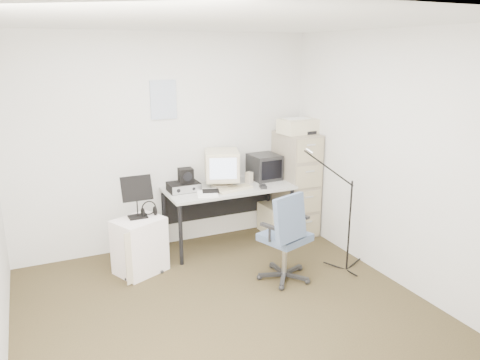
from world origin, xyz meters
name	(u,v)px	position (x,y,z in m)	size (l,w,h in m)	color
floor	(229,314)	(0.00, 0.00, -0.01)	(3.60, 3.60, 0.01)	#342B1B
ceiling	(227,22)	(0.00, 0.00, 2.50)	(3.60, 3.60, 0.01)	white
wall_back	(167,143)	(0.00, 1.80, 1.25)	(3.60, 0.02, 2.50)	silver
wall_front	(373,270)	(0.00, -1.80, 1.25)	(3.60, 0.02, 2.50)	silver
wall_right	(395,160)	(1.80, 0.00, 1.25)	(0.02, 3.60, 2.50)	silver
wall_calendar	(163,100)	(-0.02, 1.79, 1.75)	(0.30, 0.02, 0.44)	white
filing_cabinet	(296,183)	(1.58, 1.48, 0.65)	(0.40, 0.60, 1.30)	gray
printer	(298,126)	(1.58, 1.46, 1.39)	(0.45, 0.31, 0.18)	beige
desk	(229,216)	(0.63, 1.45, 0.36)	(1.50, 0.70, 0.73)	silver
crt_monitor	(222,168)	(0.58, 1.53, 0.94)	(0.39, 0.41, 0.43)	beige
crt_tv	(264,167)	(1.18, 1.59, 0.89)	(0.34, 0.36, 0.31)	black
desk_speaker	(249,178)	(0.93, 1.50, 0.80)	(0.07, 0.07, 0.13)	beige
keyboard	(234,189)	(0.64, 1.31, 0.74)	(0.44, 0.16, 0.02)	beige
mouse	(263,186)	(0.98, 1.23, 0.75)	(0.07, 0.12, 0.04)	black
radio_receiver	(184,187)	(0.10, 1.51, 0.78)	(0.35, 0.25, 0.10)	black
radio_speaker	(186,175)	(0.13, 1.54, 0.91)	(0.16, 0.15, 0.16)	black
papers	(207,193)	(0.31, 1.30, 0.74)	(0.23, 0.31, 0.02)	white
pc_tower	(270,219)	(1.27, 1.57, 0.19)	(0.18, 0.40, 0.37)	beige
office_chair	(285,235)	(0.79, 0.39, 0.48)	(0.55, 0.55, 0.96)	slate
side_cart	(140,246)	(-0.52, 1.17, 0.30)	(0.48, 0.38, 0.60)	white
music_stand	(137,196)	(-0.51, 1.22, 0.83)	(0.32, 0.17, 0.46)	black
headphones	(149,211)	(-0.39, 1.23, 0.65)	(0.17, 0.17, 0.03)	black
mic_stand	(350,212)	(1.52, 0.28, 0.65)	(0.02, 0.02, 1.30)	black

